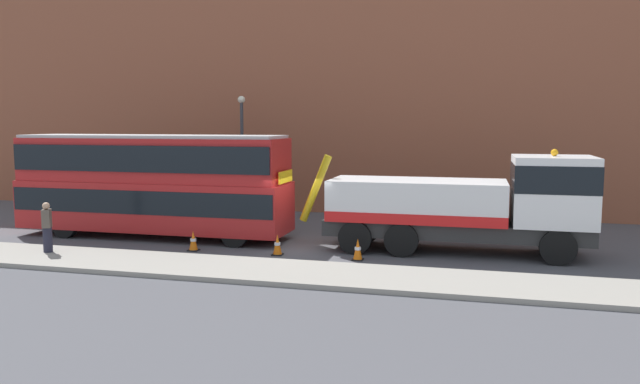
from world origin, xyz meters
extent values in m
plane|color=#4C4C51|center=(0.00, 0.00, 0.00)|extent=(120.00, 120.00, 0.00)
cube|color=gray|center=(0.00, -4.20, 0.07)|extent=(60.00, 2.80, 0.15)
cube|color=#935138|center=(0.00, 8.91, 8.00)|extent=(60.00, 1.20, 16.00)
cube|color=#2D2D2D|center=(5.35, 0.26, 0.85)|extent=(9.00, 2.23, 0.55)
cube|color=white|center=(8.55, 0.27, 2.28)|extent=(2.60, 2.60, 2.30)
cube|color=black|center=(8.55, 0.27, 2.73)|extent=(2.63, 2.63, 0.90)
cube|color=silver|center=(4.05, 0.26, 1.83)|extent=(6.10, 2.61, 1.40)
cube|color=red|center=(4.05, 0.26, 1.31)|extent=(6.10, 2.66, 0.36)
cylinder|color=#B79914|center=(0.34, 0.26, 2.13)|extent=(1.23, 0.28, 2.52)
sphere|color=orange|center=(8.55, 0.27, 3.55)|extent=(0.24, 0.24, 0.24)
cylinder|color=black|center=(8.65, 1.38, 0.58)|extent=(1.16, 0.34, 1.16)
cylinder|color=black|center=(8.65, -0.84, 0.58)|extent=(1.16, 0.34, 1.16)
cylinder|color=black|center=(3.65, 1.37, 0.58)|extent=(1.16, 0.34, 1.16)
cylinder|color=black|center=(3.65, -0.85, 0.58)|extent=(1.16, 0.34, 1.16)
cylinder|color=black|center=(2.05, 1.37, 0.58)|extent=(1.16, 0.34, 1.16)
cylinder|color=black|center=(2.05, -0.85, 0.58)|extent=(1.16, 0.34, 1.16)
cube|color=#AD1E1E|center=(-6.35, 0.26, 1.29)|extent=(11.00, 2.52, 1.90)
cube|color=#AD1E1E|center=(-6.35, 0.26, 3.09)|extent=(10.78, 2.42, 1.70)
cube|color=black|center=(-6.35, 0.26, 1.54)|extent=(10.89, 2.57, 0.90)
cube|color=black|center=(-6.35, 0.26, 3.19)|extent=(10.67, 2.57, 1.00)
cube|color=#B2B2B2|center=(-6.35, 0.26, 4.00)|extent=(10.56, 2.32, 0.12)
cube|color=yellow|center=(-0.83, 0.27, 2.54)|extent=(0.06, 1.50, 0.44)
cylinder|color=black|center=(-2.45, 1.35, 0.52)|extent=(1.04, 0.30, 1.04)
cylinder|color=black|center=(-2.45, -0.81, 0.52)|extent=(1.04, 0.30, 1.04)
cylinder|color=black|center=(-9.65, 1.34, 0.52)|extent=(1.04, 0.30, 1.04)
cylinder|color=black|center=(-9.65, -0.82, 0.52)|extent=(1.04, 0.30, 1.04)
cylinder|color=#232333|center=(-8.02, -3.84, 0.57)|extent=(0.40, 0.40, 0.85)
cube|color=brown|center=(-8.02, -3.84, 1.31)|extent=(0.41, 0.47, 0.62)
sphere|color=tan|center=(-8.02, -3.84, 1.74)|extent=(0.24, 0.24, 0.24)
cone|color=orange|center=(-3.63, -1.77, 0.36)|extent=(0.32, 0.32, 0.72)
cylinder|color=white|center=(-3.63, -1.77, 0.40)|extent=(0.21, 0.21, 0.10)
cube|color=black|center=(-3.63, -1.77, 0.02)|extent=(0.36, 0.36, 0.04)
cone|color=orange|center=(-0.51, -1.69, 0.36)|extent=(0.32, 0.32, 0.72)
cylinder|color=white|center=(-0.51, -1.69, 0.40)|extent=(0.21, 0.21, 0.10)
cube|color=black|center=(-0.51, -1.69, 0.02)|extent=(0.36, 0.36, 0.04)
cone|color=orange|center=(2.32, -1.76, 0.36)|extent=(0.32, 0.32, 0.72)
cylinder|color=white|center=(2.32, -1.76, 0.40)|extent=(0.21, 0.21, 0.10)
cube|color=black|center=(2.32, -1.76, 0.02)|extent=(0.36, 0.36, 0.04)
cylinder|color=#38383D|center=(-5.12, 6.71, 2.75)|extent=(0.16, 0.16, 5.50)
sphere|color=#EAE5C6|center=(-5.12, 6.71, 5.65)|extent=(0.36, 0.36, 0.36)
camera|label=1|loc=(6.04, -21.14, 4.55)|focal=34.00mm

